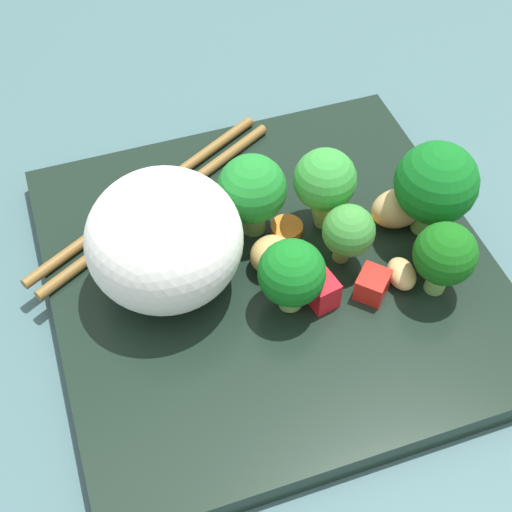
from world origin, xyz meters
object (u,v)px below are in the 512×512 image
Objects in this scene: broccoli_floret_5 at (256,189)px; carrot_slice_2 at (352,231)px; square_plate at (271,275)px; rice_mound at (164,240)px; chopstick_pair at (155,199)px.

broccoli_floret_5 reaches higher than carrot_slice_2.
broccoli_floret_5 reaches higher than square_plate.
rice_mound is 3.44× the size of carrot_slice_2.
carrot_slice_2 is (13.01, -0.20, -4.00)cm from rice_mound.
rice_mound is 0.48× the size of chopstick_pair.
chopstick_pair is at bearing 143.36° from broccoli_floret_5.
broccoli_floret_5 reaches higher than chopstick_pair.
square_plate is 5.90cm from broccoli_floret_5.
square_plate is at bearing 96.54° from chopstick_pair.
carrot_slice_2 is at bearing 119.89° from chopstick_pair.
chopstick_pair is at bearing 148.07° from carrot_slice_2.
square_plate is at bearing -8.65° from rice_mound.
carrot_slice_2 is (5.98, -2.99, -3.33)cm from broccoli_floret_5.
rice_mound is at bearing 171.35° from square_plate.
chopstick_pair is (-12.07, 7.52, 0.13)cm from carrot_slice_2.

